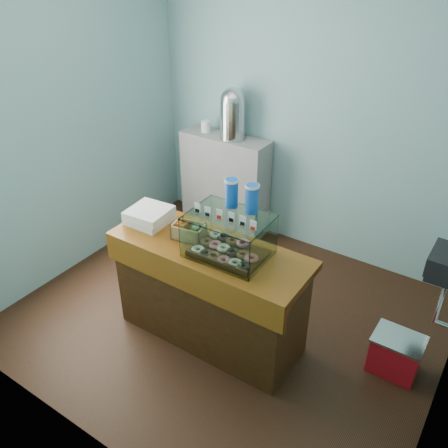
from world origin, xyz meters
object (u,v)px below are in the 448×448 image
Objects in this scene: counter at (210,292)px; coffee_urn at (233,112)px; red_cooler at (396,354)px; display_case at (230,233)px.

counter is 2.00m from coffee_urn.
coffee_urn is 1.42× the size of red_cooler.
coffee_urn is at bearing 117.02° from counter.
display_case is at bearing 9.68° from counter.
coffee_urn is at bearing 153.91° from red_cooler.
red_cooler is (1.41, 0.48, -0.29)m from counter.
coffee_urn reaches higher than red_cooler.
coffee_urn is (-0.80, 1.58, 0.92)m from counter.
counter is 2.99× the size of coffee_urn.
coffee_urn is (-0.98, 1.55, 0.31)m from display_case.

